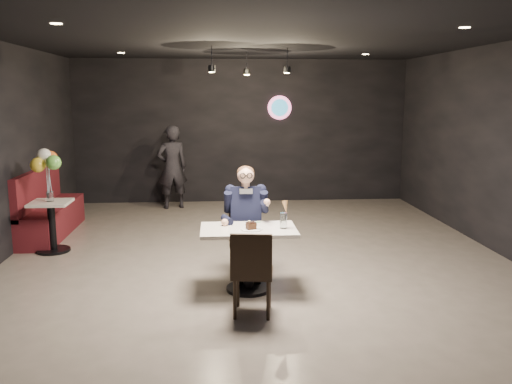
{
  "coord_description": "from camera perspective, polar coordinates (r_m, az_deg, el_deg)",
  "views": [
    {
      "loc": [
        -0.56,
        -7.0,
        2.26
      ],
      "look_at": [
        -0.06,
        -0.34,
        1.06
      ],
      "focal_mm": 38.0,
      "sensor_mm": 36.0,
      "label": 1
    }
  ],
  "objects": [
    {
      "name": "balloon_bunch",
      "position": [
        8.28,
        -21.04,
        2.25
      ],
      "size": [
        0.39,
        0.39,
        0.64
      ],
      "primitive_type": "cube",
      "color": "gold",
      "rests_on": "balloon_vase"
    },
    {
      "name": "wall_sign",
      "position": [
        11.56,
        2.49,
        8.87
      ],
      "size": [
        0.5,
        0.06,
        0.5
      ],
      "primitive_type": null,
      "color": "pink",
      "rests_on": "floor"
    },
    {
      "name": "seated_man",
      "position": [
        6.8,
        -1.09,
        -2.95
      ],
      "size": [
        0.6,
        0.8,
        1.44
      ],
      "primitive_type": "cube",
      "color": "black",
      "rests_on": "floor"
    },
    {
      "name": "chair_near",
      "position": [
        5.68,
        -0.37,
        -8.33
      ],
      "size": [
        0.48,
        0.51,
        0.92
      ],
      "primitive_type": "cube",
      "rotation": [
        0.0,
        0.0,
        -0.13
      ],
      "color": "black",
      "rests_on": "floor"
    },
    {
      "name": "booth_bench",
      "position": [
        9.42,
        -20.81,
        -1.04
      ],
      "size": [
        0.54,
        2.15,
        1.08
      ],
      "primitive_type": "cube",
      "color": "#480F16",
      "rests_on": "floor"
    },
    {
      "name": "chair_far",
      "position": [
        6.86,
        -1.08,
        -5.06
      ],
      "size": [
        0.42,
        0.46,
        0.92
      ],
      "primitive_type": "cube",
      "color": "black",
      "rests_on": "floor"
    },
    {
      "name": "side_table",
      "position": [
        8.44,
        -20.66,
        -3.65
      ],
      "size": [
        0.55,
        0.55,
        0.68
      ],
      "primitive_type": "cube",
      "color": "silver",
      "rests_on": "floor"
    },
    {
      "name": "sundae_glass",
      "position": [
        6.24,
        2.91,
        -3.02
      ],
      "size": [
        0.08,
        0.08,
        0.18
      ],
      "primitive_type": "cylinder",
      "color": "silver",
      "rests_on": "main_table"
    },
    {
      "name": "main_table",
      "position": [
        6.36,
        -0.8,
        -7.1
      ],
      "size": [
        1.1,
        0.7,
        0.75
      ],
      "primitive_type": "cube",
      "color": "silver",
      "rests_on": "floor"
    },
    {
      "name": "cake_slice",
      "position": [
        6.15,
        -0.52,
        -3.6
      ],
      "size": [
        0.12,
        0.11,
        0.07
      ],
      "primitive_type": "cube",
      "rotation": [
        0.0,
        0.0,
        0.35
      ],
      "color": "black",
      "rests_on": "dessert_plate"
    },
    {
      "name": "floor",
      "position": [
        7.38,
        0.27,
        -7.68
      ],
      "size": [
        9.0,
        9.0,
        0.0
      ],
      "primitive_type": "plane",
      "color": "gray",
      "rests_on": "ground"
    },
    {
      "name": "dessert_plate",
      "position": [
        6.18,
        -0.46,
        -3.94
      ],
      "size": [
        0.25,
        0.25,
        0.01
      ],
      "primitive_type": "cylinder",
      "color": "white",
      "rests_on": "main_table"
    },
    {
      "name": "passerby",
      "position": [
        10.99,
        -8.82,
        2.6
      ],
      "size": [
        0.7,
        0.56,
        1.67
      ],
      "primitive_type": "imported",
      "rotation": [
        0.0,
        0.0,
        3.44
      ],
      "color": "black",
      "rests_on": "floor"
    },
    {
      "name": "wafer_cone",
      "position": [
        6.2,
        3.13,
        -1.58
      ],
      "size": [
        0.09,
        0.09,
        0.14
      ],
      "primitive_type": "cone",
      "rotation": [
        0.0,
        0.0,
        0.26
      ],
      "color": "tan",
      "rests_on": "sundae_glass"
    },
    {
      "name": "mint_leaf",
      "position": [
        6.15,
        0.27,
        -3.19
      ],
      "size": [
        0.06,
        0.04,
        0.01
      ],
      "primitive_type": "ellipsoid",
      "color": "#2A813C",
      "rests_on": "cake_slice"
    },
    {
      "name": "pendant_lights",
      "position": [
        9.04,
        -0.75,
        14.09
      ],
      "size": [
        1.4,
        1.2,
        0.36
      ],
      "primitive_type": "cube",
      "color": "black",
      "rests_on": "floor"
    },
    {
      "name": "balloon_vase",
      "position": [
        8.34,
        -20.87,
        -0.44
      ],
      "size": [
        0.1,
        0.1,
        0.14
      ],
      "primitive_type": "cylinder",
      "color": "silver",
      "rests_on": "side_table"
    }
  ]
}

